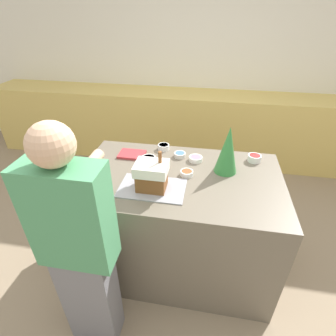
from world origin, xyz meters
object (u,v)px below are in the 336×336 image
Objects in this scene: candy_bowl_far_left at (196,159)px; candy_bowl_near_tray_left at (180,155)px; candy_bowl_far_right at (149,160)px; cookbook at (132,154)px; decorative_tree at (228,150)px; person at (80,250)px; gingerbread_house at (152,175)px; candy_bowl_center_rear at (187,173)px; candy_bowl_near_tray_right at (254,158)px; candy_bowl_behind_tray at (164,147)px; baking_tray at (152,188)px.

candy_bowl_near_tray_left is at bearing 162.66° from candy_bowl_far_left.
candy_bowl_far_right is 0.20m from cookbook.
candy_bowl_near_tray_left is at bearing 157.01° from decorative_tree.
candy_bowl_far_right is 0.87m from person.
gingerbread_house is 2.88× the size of candy_bowl_center_rear.
person is at bearing -91.90° from cookbook.
candy_bowl_near_tray_right and candy_bowl_far_right have the same top height.
person is (-0.56, -0.94, -0.11)m from candy_bowl_far_left.
candy_bowl_near_tray_left is at bearing 108.32° from candy_bowl_center_rear.
person reaches higher than candy_bowl_behind_tray.
decorative_tree reaches higher than baking_tray.
decorative_tree reaches higher than candy_bowl_behind_tray.
decorative_tree is 1.18m from person.
candy_bowl_near_tray_left is (0.13, 0.47, -0.09)m from gingerbread_house.
decorative_tree is 0.79m from cookbook.
cookbook is at bearing -175.28° from candy_bowl_near_tray_right.
candy_bowl_far_right is 0.27m from candy_bowl_near_tray_left.
person is (-0.03, -0.93, -0.10)m from cookbook.
candy_bowl_behind_tray is at bearing 92.91° from gingerbread_house.
candy_bowl_near_tray_right is 1.45m from person.
decorative_tree is at bearing 32.23° from baking_tray.
candy_bowl_near_tray_left is 0.28m from candy_bowl_center_rear.
candy_bowl_center_rear is at bearing -56.63° from candy_bowl_behind_tray.
candy_bowl_far_right is at bearing -147.80° from candy_bowl_near_tray_left.
candy_bowl_far_left is at bearing 15.73° from candy_bowl_far_right.
baking_tray is at bearing 59.63° from person.
candy_bowl_center_rear is at bearing 42.99° from gingerbread_house.
cookbook is (-0.53, -0.00, -0.01)m from candy_bowl_far_left.
decorative_tree is 3.08× the size of candy_bowl_far_right.
candy_bowl_behind_tray is 0.76m from candy_bowl_near_tray_right.
candy_bowl_behind_tray is 0.84× the size of candy_bowl_far_right.
gingerbread_house is 0.17× the size of person.
decorative_tree is 3.81× the size of candy_bowl_near_tray_left.
cookbook is (-0.76, 0.11, -0.17)m from decorative_tree.
person reaches higher than cookbook.
candy_bowl_near_tray_right is 1.11× the size of candy_bowl_near_tray_left.
candy_bowl_behind_tray is at bearing 153.25° from candy_bowl_far_left.
candy_bowl_center_rear is at bearing 54.14° from person.
candy_bowl_far_left is at bearing 59.08° from person.
candy_bowl_near_tray_right reaches higher than candy_bowl_far_left.
candy_bowl_near_tray_right is 0.60m from candy_bowl_near_tray_left.
gingerbread_house is 1.26× the size of cookbook.
baking_tray is at bearing -57.31° from cookbook.
baking_tray is 0.60m from person.
candy_bowl_far_left and candy_bowl_near_tray_left have the same top height.
person is (-0.20, -0.84, -0.12)m from candy_bowl_far_right.
candy_bowl_center_rear is 0.06× the size of person.
gingerbread_house is at bearing -145.28° from candy_bowl_near_tray_right.
candy_bowl_near_tray_left is 1.01× the size of candy_bowl_center_rear.
candy_bowl_near_tray_left is at bearing 74.75° from baking_tray.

